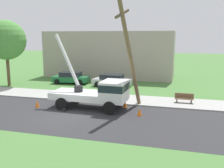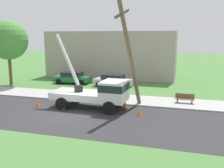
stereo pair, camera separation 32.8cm
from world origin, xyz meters
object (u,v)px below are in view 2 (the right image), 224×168
(utility_truck, at_px, (99,92))
(parked_sedan_silver, at_px, (113,80))
(traffic_cone_curbside, at_px, (125,104))
(roadside_tree_near, at_px, (8,40))
(traffic_cone_ahead, at_px, (139,112))
(park_bench, at_px, (185,99))
(leaning_utility_pole, at_px, (130,55))
(traffic_cone_behind, at_px, (38,103))
(parked_sedan_green, at_px, (72,78))

(utility_truck, distance_m, parked_sedan_silver, 9.22)
(traffic_cone_curbside, xyz_separation_m, roadside_tree_near, (-15.24, 5.46, 5.03))
(traffic_cone_ahead, height_order, park_bench, park_bench)
(leaning_utility_pole, xyz_separation_m, parked_sedan_silver, (-3.76, 8.39, -3.64))
(utility_truck, bearing_deg, leaning_utility_pole, 16.59)
(leaning_utility_pole, bearing_deg, traffic_cone_curbside, 148.17)
(parked_sedan_silver, height_order, roadside_tree_near, roadside_tree_near)
(utility_truck, xyz_separation_m, traffic_cone_behind, (-5.10, -0.91, -1.13))
(parked_sedan_silver, xyz_separation_m, park_bench, (8.06, -5.67, -0.25))
(roadside_tree_near, bearing_deg, parked_sedan_silver, 12.69)
(traffic_cone_ahead, bearing_deg, parked_sedan_green, 134.23)
(utility_truck, height_order, parked_sedan_green, utility_truck)
(leaning_utility_pole, bearing_deg, traffic_cone_ahead, -55.99)
(utility_truck, height_order, roadside_tree_near, roadside_tree_near)
(parked_sedan_silver, relative_size, roadside_tree_near, 0.60)
(traffic_cone_behind, xyz_separation_m, traffic_cone_curbside, (7.04, 1.86, 0.00))
(park_bench, distance_m, roadside_tree_near, 20.74)
(leaning_utility_pole, height_order, parked_sedan_green, leaning_utility_pole)
(traffic_cone_curbside, relative_size, park_bench, 0.35)
(leaning_utility_pole, bearing_deg, parked_sedan_green, 135.80)
(traffic_cone_curbside, distance_m, park_bench, 5.31)
(traffic_cone_behind, bearing_deg, traffic_cone_curbside, 14.80)
(parked_sedan_silver, bearing_deg, leaning_utility_pole, -65.84)
(traffic_cone_ahead, xyz_separation_m, parked_sedan_silver, (-4.87, 10.03, 0.43))
(traffic_cone_behind, relative_size, parked_sedan_green, 0.12)
(utility_truck, relative_size, park_bench, 4.22)
(traffic_cone_ahead, xyz_separation_m, parked_sedan_green, (-10.31, 10.59, 0.43))
(utility_truck, height_order, traffic_cone_curbside, utility_truck)
(park_bench, bearing_deg, utility_truck, -152.82)
(traffic_cone_curbside, height_order, parked_sedan_green, parked_sedan_green)
(traffic_cone_curbside, bearing_deg, utility_truck, -153.86)
(parked_sedan_green, bearing_deg, leaning_utility_pole, -44.20)
(traffic_cone_curbside, relative_size, roadside_tree_near, 0.07)
(leaning_utility_pole, xyz_separation_m, parked_sedan_green, (-9.20, 8.95, -3.64))
(utility_truck, distance_m, traffic_cone_ahead, 3.75)
(park_bench, bearing_deg, leaning_utility_pole, -147.73)
(parked_sedan_silver, bearing_deg, traffic_cone_behind, -110.22)
(utility_truck, relative_size, roadside_tree_near, 0.89)
(leaning_utility_pole, relative_size, traffic_cone_curbside, 15.20)
(traffic_cone_ahead, xyz_separation_m, traffic_cone_curbside, (-1.51, 1.89, 0.00))
(utility_truck, xyz_separation_m, traffic_cone_ahead, (3.45, -0.94, -1.13))
(leaning_utility_pole, xyz_separation_m, traffic_cone_curbside, (-0.41, 0.25, -4.07))
(parked_sedan_silver, distance_m, park_bench, 9.86)
(traffic_cone_ahead, relative_size, park_bench, 0.35)
(parked_sedan_silver, bearing_deg, traffic_cone_curbside, -67.58)
(traffic_cone_ahead, distance_m, traffic_cone_behind, 8.55)
(utility_truck, distance_m, traffic_cone_behind, 5.30)
(park_bench, bearing_deg, traffic_cone_ahead, -126.24)
(traffic_cone_behind, xyz_separation_m, parked_sedan_green, (-1.76, 10.55, 0.43))
(traffic_cone_ahead, distance_m, traffic_cone_curbside, 2.42)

